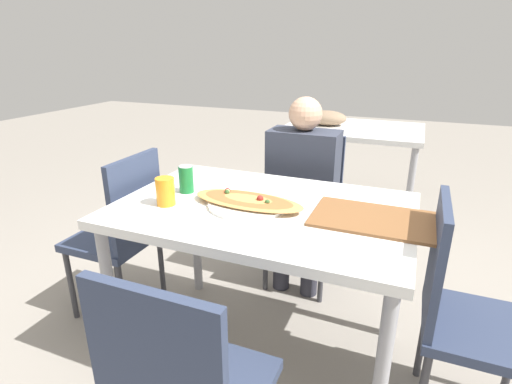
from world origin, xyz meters
TOP-DOWN VIEW (x-y plane):
  - ground_plane at (0.00, 0.00)m, footprint 14.00×14.00m
  - dining_table at (0.00, 0.00)m, footprint 1.23×0.83m
  - chair_far_seated at (-0.01, 0.75)m, footprint 0.40×0.40m
  - chair_side_left at (-0.80, 0.03)m, footprint 0.40×0.40m
  - chair_side_right at (0.80, -0.04)m, footprint 0.40×0.40m
  - person_seated at (-0.01, 0.63)m, footprint 0.39×0.24m
  - pizza_main at (-0.06, -0.02)m, footprint 0.50×0.34m
  - soda_can at (-0.39, 0.02)m, footprint 0.07×0.07m
  - drink_glass at (-0.39, -0.14)m, footprint 0.08×0.08m
  - serving_tray at (0.45, 0.02)m, footprint 0.47×0.31m
  - background_table at (0.03, 1.87)m, footprint 1.10×0.80m

SIDE VIEW (x-z plane):
  - ground_plane at x=0.00m, z-range 0.00..0.00m
  - chair_far_seated at x=-0.01m, z-range 0.05..0.96m
  - chair_side_left at x=-0.80m, z-range 0.05..0.96m
  - chair_side_right at x=0.80m, z-range 0.05..0.96m
  - person_seated at x=-0.01m, z-range 0.10..1.25m
  - dining_table at x=0.00m, z-range 0.31..1.08m
  - background_table at x=0.03m, z-range 0.27..1.16m
  - serving_tray at x=0.45m, z-range 0.77..0.79m
  - pizza_main at x=-0.06m, z-range 0.77..0.82m
  - drink_glass at x=-0.39m, z-range 0.77..0.89m
  - soda_can at x=-0.39m, z-range 0.77..0.90m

